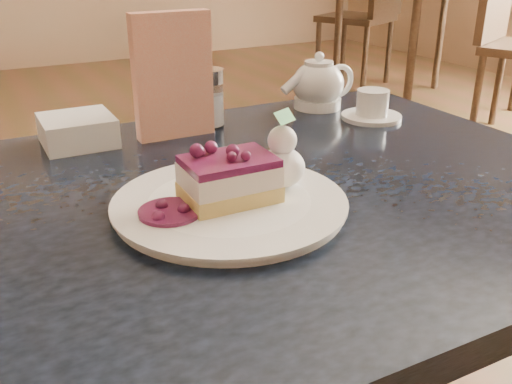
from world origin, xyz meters
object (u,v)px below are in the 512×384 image
cheesecake_slice (229,179)px  tea_set (329,90)px  dessert_plate (230,204)px  bg_table_far_right (422,95)px  main_table (216,244)px

cheesecake_slice → tea_set: bearing=41.5°
dessert_plate → bg_table_far_right: bearing=41.5°
dessert_plate → cheesecake_slice: bearing=0.0°
main_table → dessert_plate: size_ratio=3.97×
tea_set → dessert_plate: bearing=-139.3°
main_table → dessert_plate: (-0.00, -0.05, 0.08)m
dessert_plate → bg_table_far_right: bg_table_far_right is taller
tea_set → bg_table_far_right: 2.87m
bg_table_far_right → cheesecake_slice: bearing=-163.1°
main_table → cheesecake_slice: (-0.00, -0.05, 0.11)m
tea_set → cheesecake_slice: bearing=-139.3°
bg_table_far_right → dessert_plate: bearing=-163.1°
main_table → cheesecake_slice: size_ratio=9.99×
cheesecake_slice → bg_table_far_right: 3.35m
main_table → dessert_plate: 0.09m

